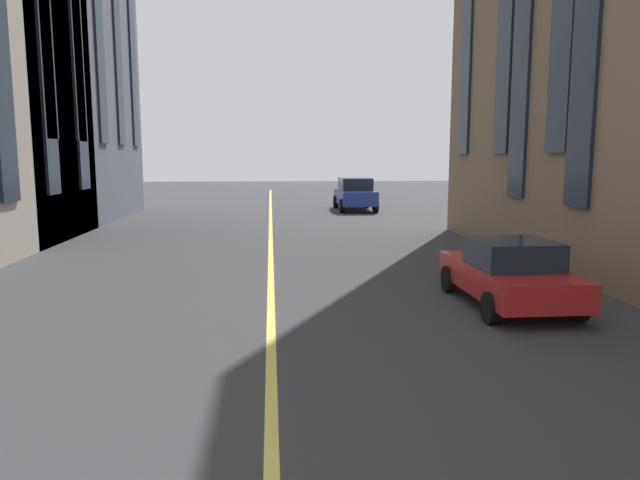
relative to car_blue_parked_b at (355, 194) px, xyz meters
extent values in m
cube|color=#D8C64C|center=(-18.54, 4.90, -0.96)|extent=(80.00, 0.16, 0.01)
cube|color=navy|center=(0.00, 0.00, -0.19)|extent=(4.70, 1.95, 0.80)
cube|color=#19232D|center=(0.00, 0.00, 0.56)|extent=(2.58, 1.72, 0.70)
cylinder|color=black|center=(1.55, 0.94, -0.59)|extent=(0.76, 0.27, 0.76)
cylinder|color=black|center=(1.55, -0.94, -0.59)|extent=(0.76, 0.27, 0.76)
cylinder|color=black|center=(-1.55, 0.94, -0.59)|extent=(0.76, 0.27, 0.76)
cylinder|color=black|center=(-1.55, -0.94, -0.59)|extent=(0.76, 0.27, 0.76)
cube|color=#B21E1E|center=(-21.98, 0.00, -0.39)|extent=(3.90, 1.75, 0.55)
cube|color=#19232D|center=(-22.17, 0.00, 0.16)|extent=(1.64, 1.54, 0.55)
cylinder|color=black|center=(-20.69, 0.84, -0.67)|extent=(0.60, 0.21, 0.60)
cylinder|color=black|center=(-20.69, -0.84, -0.67)|extent=(0.60, 0.21, 0.60)
cylinder|color=black|center=(-23.26, 0.84, -0.67)|extent=(0.60, 0.21, 0.60)
cylinder|color=black|center=(-23.26, -0.84, -0.67)|extent=(0.60, 0.21, 0.60)
cube|color=#19232D|center=(-12.59, 12.35, 5.66)|extent=(1.10, 0.10, 9.69)
cube|color=#19232D|center=(-9.18, 12.35, 5.66)|extent=(1.10, 0.10, 9.69)
cube|color=#19232D|center=(-16.29, -2.55, 5.93)|extent=(1.10, 0.10, 10.08)
camera|label=1|loc=(-33.38, 4.88, 2.09)|focal=32.55mm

